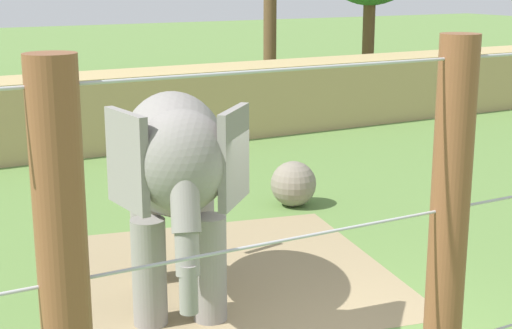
% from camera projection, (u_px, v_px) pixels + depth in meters
% --- Properties ---
extents(dirt_patch, '(5.32, 5.43, 0.01)m').
position_uv_depth(dirt_patch, '(230.00, 273.00, 11.15)').
color(dirt_patch, '#937F5B').
rests_on(dirt_patch, ground).
extents(embankment_wall, '(36.00, 1.80, 1.84)m').
position_uv_depth(embankment_wall, '(65.00, 115.00, 18.64)').
color(embankment_wall, tan).
rests_on(embankment_wall, ground).
extents(elephant, '(2.25, 3.65, 2.83)m').
position_uv_depth(elephant, '(175.00, 168.00, 9.55)').
color(elephant, gray).
rests_on(elephant, ground).
extents(enrichment_ball, '(0.85, 0.85, 0.85)m').
position_uv_depth(enrichment_ball, '(293.00, 184.00, 14.33)').
color(enrichment_ball, gray).
rests_on(enrichment_ball, ground).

